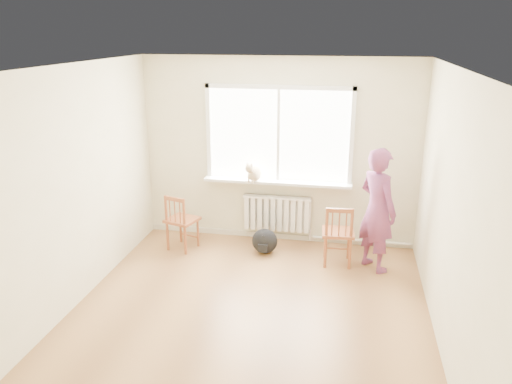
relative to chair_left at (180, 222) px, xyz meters
The scene contains 13 objects.
floor 2.10m from the chair_left, 50.43° to the right, with size 4.50×4.50×0.00m, color #A27142.
ceiling 3.07m from the chair_left, 50.43° to the right, with size 4.50×4.50×0.00m, color white.
back_wall 1.74m from the chair_left, 26.99° to the left, with size 4.00×0.01×2.70m, color beige.
window 1.92m from the chair_left, 26.11° to the left, with size 2.12×0.05×1.42m.
windowsill 1.51m from the chair_left, 23.03° to the left, with size 2.15×0.22×0.04m, color white.
radiator 1.43m from the chair_left, 23.71° to the left, with size 1.00×0.12×0.55m.
heating_pipe 2.65m from the chair_left, 13.33° to the left, with size 0.04×0.04×1.40m, color silver.
baseboard 1.51m from the chair_left, 26.46° to the left, with size 4.00×0.03×0.08m, color beige.
chair_left is the anchor object (origin of this frame).
chair_right 2.23m from the chair_left, ahead, with size 0.45×0.43×0.85m.
person 2.74m from the chair_left, ahead, with size 0.60×0.39×1.65m, color #C84259.
cat 1.27m from the chair_left, 25.54° to the left, with size 0.29×0.44×0.31m.
backpack 1.24m from the chair_left, ahead, with size 0.36×0.27×0.36m, color black.
Camera 1 is at (1.00, -4.72, 3.05)m, focal length 35.00 mm.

